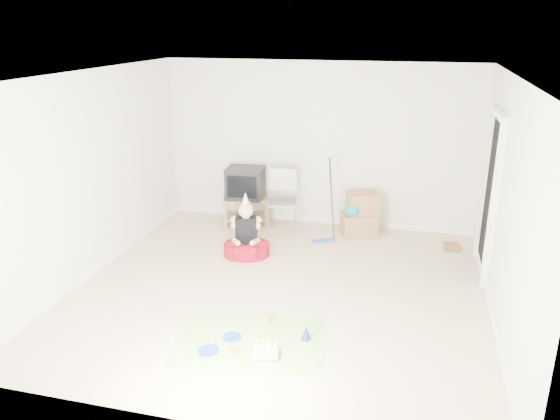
% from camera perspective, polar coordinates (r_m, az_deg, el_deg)
% --- Properties ---
extents(ground, '(5.00, 5.00, 0.00)m').
position_cam_1_polar(ground, '(6.86, -0.01, -8.25)').
color(ground, beige).
rests_on(ground, ground).
extents(doorway_recess, '(0.02, 0.90, 2.05)m').
position_cam_1_polar(doorway_recess, '(7.48, 21.13, 1.26)').
color(doorway_recess, black).
rests_on(doorway_recess, ground).
extents(tv_stand, '(0.82, 0.65, 0.45)m').
position_cam_1_polar(tv_stand, '(8.92, -3.59, 0.19)').
color(tv_stand, '#976844').
rests_on(tv_stand, ground).
extents(crt_tv, '(0.61, 0.52, 0.50)m').
position_cam_1_polar(crt_tv, '(8.79, -3.64, 2.84)').
color(crt_tv, black).
rests_on(crt_tv, tv_stand).
extents(folding_chair, '(0.54, 0.52, 1.02)m').
position_cam_1_polar(folding_chair, '(8.46, 0.21, 0.80)').
color(folding_chair, gray).
rests_on(folding_chair, ground).
extents(cardboard_boxes, '(0.64, 0.58, 0.67)m').
position_cam_1_polar(cardboard_boxes, '(8.53, 8.35, -0.51)').
color(cardboard_boxes, '#A3764F').
rests_on(cardboard_boxes, ground).
extents(floor_mop, '(0.32, 0.38, 1.23)m').
position_cam_1_polar(floor_mop, '(8.19, 4.59, -1.67)').
color(floor_mop, blue).
rests_on(floor_mop, ground).
extents(book_pile, '(0.25, 0.30, 0.06)m').
position_cam_1_polar(book_pile, '(8.41, 17.58, -3.65)').
color(book_pile, '#26744D').
rests_on(book_pile, ground).
extents(seated_woman, '(0.78, 0.78, 0.94)m').
position_cam_1_polar(seated_woman, '(7.74, -3.53, -3.33)').
color(seated_woman, '#A10E20').
rests_on(seated_woman, ground).
extents(party_mat, '(1.72, 1.37, 0.01)m').
position_cam_1_polar(party_mat, '(5.89, -3.19, -13.25)').
color(party_mat, '#FD3582').
rests_on(party_mat, ground).
extents(birthday_cake, '(0.29, 0.25, 0.13)m').
position_cam_1_polar(birthday_cake, '(5.61, -1.49, -14.69)').
color(birthday_cake, silver).
rests_on(birthday_cake, party_mat).
extents(blue_plate_near, '(0.27, 0.27, 0.01)m').
position_cam_1_polar(blue_plate_near, '(5.92, -5.01, -13.07)').
color(blue_plate_near, blue).
rests_on(blue_plate_near, party_mat).
extents(blue_plate_far, '(0.30, 0.30, 0.01)m').
position_cam_1_polar(blue_plate_far, '(5.73, -7.50, -14.36)').
color(blue_plate_far, blue).
rests_on(blue_plate_far, party_mat).
extents(orange_cup_near, '(0.10, 0.10, 0.08)m').
position_cam_1_polar(orange_cup_near, '(6.14, -1.44, -11.31)').
color(orange_cup_near, orange).
rests_on(orange_cup_near, party_mat).
extents(orange_cup_far, '(0.08, 0.08, 0.09)m').
position_cam_1_polar(orange_cup_far, '(5.64, -4.84, -14.35)').
color(orange_cup_far, orange).
rests_on(orange_cup_far, party_mat).
extents(blue_party_hat, '(0.13, 0.13, 0.16)m').
position_cam_1_polar(blue_party_hat, '(5.84, 2.75, -12.66)').
color(blue_party_hat, '#1A31B7').
rests_on(blue_party_hat, party_mat).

